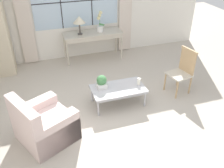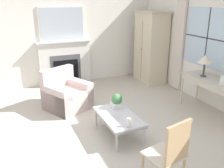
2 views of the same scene
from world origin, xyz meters
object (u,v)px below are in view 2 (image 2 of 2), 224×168
Objects in this scene: armoire at (151,47)px; potted_plant_small at (117,101)px; fireplace at (65,59)px; coffee_table at (118,117)px; side_chair_wooden at (170,151)px; console_table at (215,85)px; pillar_candle at (129,123)px; table_lamp at (205,60)px; armchair_upholstered at (67,96)px.

armoire reaches higher than potted_plant_small.
fireplace reaches higher than coffee_table.
potted_plant_small is at bearing 177.65° from side_chair_wooden.
side_chair_wooden is at bearing -28.44° from armoire.
fireplace is 4.01m from console_table.
fireplace is 13.35× the size of pillar_candle.
pillar_candle is at bearing -79.93° from console_table.
coffee_table is 0.45m from pillar_candle.
console_table is at bearing 100.07° from pillar_candle.
pillar_candle is (0.39, -2.20, -0.22)m from console_table.
table_lamp is at bearing 108.55° from pillar_candle.
armoire is 3.03m from potted_plant_small.
potted_plant_small is (-0.36, -2.08, -0.16)m from console_table.
side_chair_wooden is at bearing -2.35° from potted_plant_small.
armoire is 2.18m from table_lamp.
armoire is 12.50× the size of pillar_candle.
side_chair_wooden reaches higher than pillar_candle.
console_table is 2.25m from pillar_candle.
potted_plant_small is 1.71× the size of pillar_candle.
fireplace is 2.01× the size of coffee_table.
console_table is at bearing 123.68° from side_chair_wooden.
fireplace is 2.89m from potted_plant_small.
side_chair_wooden reaches higher than console_table.
side_chair_wooden is (1.77, -2.13, -0.58)m from table_lamp.
console_table is 2.21m from coffee_table.
fireplace is 4.57× the size of table_lamp.
armoire is 1.31× the size of console_table.
potted_plant_small is at bearing 170.42° from pillar_candle.
coffee_table is (2.46, -2.17, -0.68)m from armoire.
armchair_upholstered is at bearing -70.95° from armoire.
pillar_candle is at bearing -37.02° from armoire.
table_lamp is (2.17, -0.01, 0.11)m from armoire.
armchair_upholstered is at bearing -12.83° from fireplace.
armoire is at bearing 109.05° from armchair_upholstered.
fireplace reaches higher than pillar_candle.
potted_plant_small is (-0.02, -2.05, -0.61)m from table_lamp.
armchair_upholstered is (0.95, -2.75, -0.72)m from armoire.
armoire is 3.68m from pillar_candle.
table_lamp is 2.40m from pillar_candle.
table_lamp is at bearing 129.83° from side_chair_wooden.
fireplace is at bearing -140.69° from table_lamp.
side_chair_wooden is 6.07× the size of pillar_candle.
armchair_upholstered reaches higher than coffee_table.
potted_plant_small is at bearing 6.13° from fireplace.
pillar_candle is (3.62, 0.18, -0.27)m from fireplace.
side_chair_wooden is at bearing -50.17° from table_lamp.
table_lamp is 1.71× the size of potted_plant_small.
console_table reaches higher than pillar_candle.
coffee_table is (0.29, -2.16, -0.79)m from table_lamp.
coffee_table is 6.63× the size of pillar_candle.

